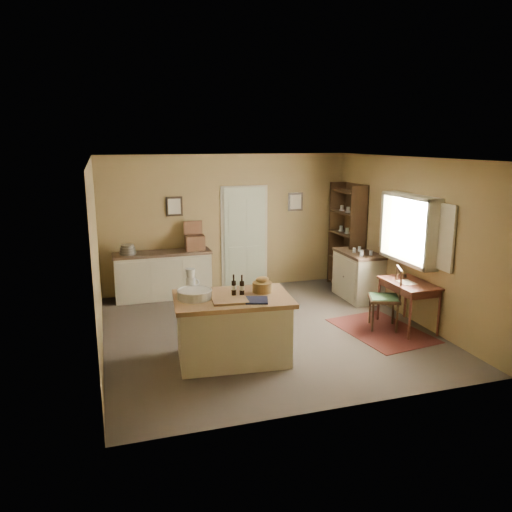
{
  "coord_description": "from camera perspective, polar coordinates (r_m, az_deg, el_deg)",
  "views": [
    {
      "loc": [
        -2.37,
        -7.1,
        2.96
      ],
      "look_at": [
        -0.07,
        0.33,
        1.15
      ],
      "focal_mm": 35.0,
      "sensor_mm": 36.0,
      "label": 1
    }
  ],
  "objects": [
    {
      "name": "ground",
      "position": [
        8.05,
        1.18,
        -8.48
      ],
      "size": [
        5.0,
        5.0,
        0.0
      ],
      "primitive_type": "plane",
      "color": "#51473E",
      "rests_on": "ground"
    },
    {
      "name": "wall_back",
      "position": [
        10.02,
        -3.3,
        3.83
      ],
      "size": [
        5.0,
        0.1,
        2.7
      ],
      "primitive_type": "cube",
      "color": "olive",
      "rests_on": "ground"
    },
    {
      "name": "wall_front",
      "position": [
        5.42,
        9.61,
        -4.35
      ],
      "size": [
        5.0,
        0.1,
        2.7
      ],
      "primitive_type": "cube",
      "color": "olive",
      "rests_on": "ground"
    },
    {
      "name": "writing_desk",
      "position": [
        8.3,
        17.07,
        -3.5
      ],
      "size": [
        0.59,
        0.97,
        0.82
      ],
      "color": "#3C1A14",
      "rests_on": "ground"
    },
    {
      "name": "work_island",
      "position": [
        6.87,
        -2.75,
        -8.07
      ],
      "size": [
        1.65,
        1.16,
        1.2
      ],
      "rotation": [
        0.0,
        0.0,
        -0.09
      ],
      "color": "#B6B293",
      "rests_on": "ground"
    },
    {
      "name": "framed_prints",
      "position": [
        10.0,
        -2.18,
        5.96
      ],
      "size": [
        2.82,
        0.02,
        0.38
      ],
      "color": "black",
      "rests_on": "ground"
    },
    {
      "name": "wall_left",
      "position": [
        7.28,
        -17.79,
        -0.3
      ],
      "size": [
        0.1,
        5.0,
        2.7
      ],
      "primitive_type": "cube",
      "color": "olive",
      "rests_on": "ground"
    },
    {
      "name": "shelving_unit",
      "position": [
        10.26,
        10.57,
        2.2
      ],
      "size": [
        0.36,
        0.96,
        2.13
      ],
      "color": "#301E12",
      "rests_on": "ground"
    },
    {
      "name": "wall_right",
      "position": [
        8.76,
        16.95,
        1.93
      ],
      "size": [
        0.1,
        5.0,
        2.7
      ],
      "primitive_type": "cube",
      "color": "olive",
      "rests_on": "ground"
    },
    {
      "name": "desk_chair",
      "position": [
        8.22,
        14.42,
        -4.76
      ],
      "size": [
        0.61,
        0.61,
        0.99
      ],
      "primitive_type": null,
      "rotation": [
        0.0,
        0.0,
        -0.4
      ],
      "color": "#301E12",
      "rests_on": "ground"
    },
    {
      "name": "right_cabinet",
      "position": [
        9.7,
        11.58,
        -2.13
      ],
      "size": [
        0.6,
        1.07,
        0.99
      ],
      "color": "#B6B293",
      "rests_on": "ground"
    },
    {
      "name": "ceiling",
      "position": [
        7.49,
        1.27,
        11.11
      ],
      "size": [
        5.0,
        5.0,
        0.0
      ],
      "primitive_type": "plane",
      "color": "silver",
      "rests_on": "wall_back"
    },
    {
      "name": "window",
      "position": [
        8.52,
        17.35,
        2.97
      ],
      "size": [
        0.25,
        1.99,
        1.12
      ],
      "color": "#B6B293",
      "rests_on": "ground"
    },
    {
      "name": "rug",
      "position": [
        8.27,
        14.16,
        -8.25
      ],
      "size": [
        1.3,
        1.73,
        0.01
      ],
      "primitive_type": "cube",
      "rotation": [
        0.0,
        0.0,
        0.13
      ],
      "color": "#521E18",
      "rests_on": "ground"
    },
    {
      "name": "sideboard",
      "position": [
        9.68,
        -10.54,
        -1.97
      ],
      "size": [
        1.84,
        0.52,
        1.18
      ],
      "color": "#B6B293",
      "rests_on": "ground"
    },
    {
      "name": "door",
      "position": [
        10.13,
        -1.31,
        2.25
      ],
      "size": [
        0.97,
        0.06,
        2.11
      ],
      "primitive_type": "cube",
      "color": "#B4BD9D",
      "rests_on": "ground"
    }
  ]
}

